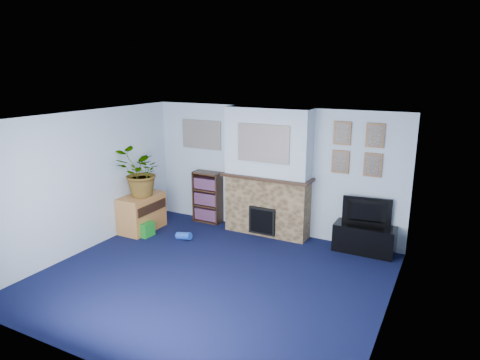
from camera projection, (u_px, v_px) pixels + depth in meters
The scene contains 26 objects.
floor at pixel (211, 278), 6.47m from camera, with size 5.00×4.50×0.01m, color #0E1235.
ceiling at pixel (209, 119), 5.87m from camera, with size 5.00×4.50×0.01m, color white.
wall_back at pixel (272, 170), 8.10m from camera, with size 5.00×0.04×2.40m, color silver.
wall_front at pixel (92, 263), 4.24m from camera, with size 5.00×0.04×2.40m, color silver.
wall_left at pixel (85, 182), 7.28m from camera, with size 0.04×4.50×2.40m, color silver.
wall_right at pixel (391, 232), 5.05m from camera, with size 0.04×4.50×2.40m, color silver.
chimney_breast at pixel (267, 174), 7.93m from camera, with size 1.72×0.50×2.40m.
collage_main at pixel (263, 143), 7.60m from camera, with size 1.00×0.03×0.68m, color gray.
collage_left at pixel (202, 135), 8.63m from camera, with size 0.90×0.03×0.58m, color gray.
portrait_tl at pixel (342, 133), 7.30m from camera, with size 0.30×0.03×0.40m, color brown.
portrait_tr at pixel (375, 135), 7.06m from camera, with size 0.30×0.03×0.40m, color brown.
portrait_bl at pixel (340, 162), 7.43m from camera, with size 0.30×0.03×0.40m, color brown.
portrait_br at pixel (373, 165), 7.18m from camera, with size 0.30×0.03×0.40m, color brown.
tv_stand at pixel (364, 240), 7.34m from camera, with size 1.02×0.43×0.48m, color black.
television at pixel (367, 212), 7.23m from camera, with size 0.82×0.11×0.47m, color black.
bookshelf at pixel (208, 198), 8.76m from camera, with size 0.58×0.28×1.05m.
sideboard at pixel (142, 213), 8.32m from camera, with size 0.50×0.91×0.71m, color #BB7A3C.
potted_plant at pixel (140, 172), 8.05m from camera, with size 0.84×0.73×0.94m, color #26661E.
mantel_clock at pixel (266, 172), 7.89m from camera, with size 0.09×0.06×0.13m, color gold.
mantel_candle at pixel (281, 173), 7.75m from camera, with size 0.05×0.05×0.16m, color #B2BFC6.
mantel_teddy at pixel (240, 169), 8.13m from camera, with size 0.12×0.12×0.12m, color gray.
mantel_can at pixel (305, 177), 7.55m from camera, with size 0.06×0.06×0.12m, color blue.
green_crate at pixel (143, 228), 8.09m from camera, with size 0.34×0.27×0.27m, color #198C26.
toy_ball at pixel (133, 227), 8.32m from camera, with size 0.20×0.20×0.20m, color #198C26.
toy_block at pixel (136, 226), 8.31m from camera, with size 0.20×0.20×0.24m, color blue.
toy_tube at pixel (184, 236), 7.91m from camera, with size 0.14×0.14×0.29m, color blue.
Camera 1 is at (3.10, -5.03, 3.06)m, focal length 32.00 mm.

